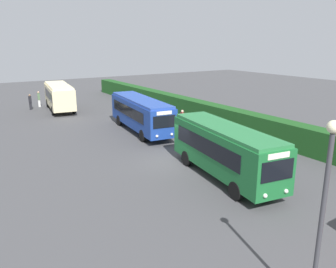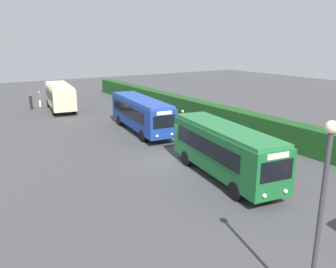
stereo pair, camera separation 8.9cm
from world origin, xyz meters
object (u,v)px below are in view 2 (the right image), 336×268
bus_cream (60,95)px  person_right (182,120)px  bus_green (224,149)px  person_left (40,98)px  bus_blue (141,113)px  lamppost (322,201)px  person_center (31,101)px

bus_cream → person_right: (15.68, 6.69, -0.75)m
bus_green → person_left: bus_green is taller
bus_blue → lamppost: bearing=-8.2°
bus_cream → bus_green: size_ratio=0.95×
bus_green → person_left: size_ratio=4.81×
bus_green → person_right: (-10.58, 4.36, -0.81)m
person_left → person_right: size_ratio=1.00×
bus_blue → person_center: 17.44m
bus_blue → bus_cream: bearing=-159.4°
bus_cream → lamppost: 35.91m
bus_cream → person_center: bearing=58.7°
bus_green → person_right: 11.48m
person_center → person_right: 20.38m
bus_cream → bus_blue: bus_cream is taller
bus_cream → lamppost: bearing=-176.0°
bus_blue → person_left: size_ratio=5.30×
bus_green → person_left: (-29.93, -3.88, -0.80)m
bus_green → lamppost: (9.50, -4.94, 1.88)m
bus_cream → lamppost: lamppost is taller
person_center → person_right: bearing=-64.2°
bus_cream → lamppost: (35.76, -2.61, 1.94)m
person_left → person_center: bearing=55.1°
bus_green → person_center: (-28.60, -5.17, -0.85)m
bus_cream → person_center: 3.77m
bus_blue → person_center: (-16.28, -6.20, -0.78)m
bus_blue → lamppost: 22.70m
bus_blue → lamppost: (21.81, -5.97, 1.95)m
lamppost → person_right: bearing=155.1°
bus_green → lamppost: bearing=-18.8°
bus_green → person_right: bearing=166.2°
bus_cream → bus_blue: size_ratio=0.86×
person_left → bus_green: bearing=106.9°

